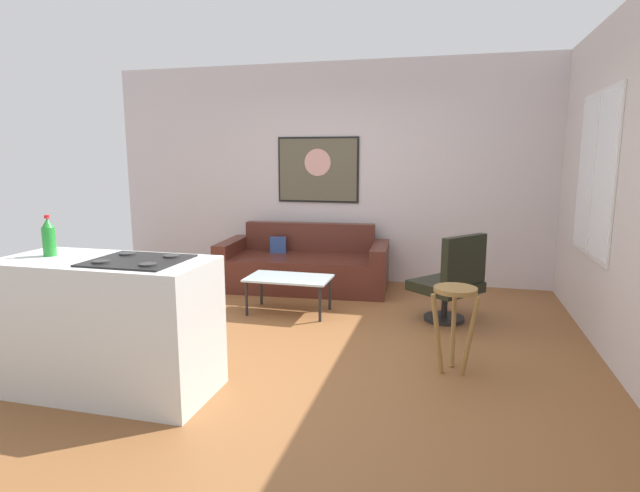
# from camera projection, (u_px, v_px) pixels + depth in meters

# --- Properties ---
(ground) EXTENTS (6.40, 6.40, 0.04)m
(ground) POSITION_uv_depth(u_px,v_px,m) (288.00, 342.00, 4.56)
(ground) COLOR brown
(back_wall) EXTENTS (6.40, 0.05, 2.80)m
(back_wall) POSITION_uv_depth(u_px,v_px,m) (345.00, 173.00, 6.63)
(back_wall) COLOR beige
(back_wall) RESTS_ON ground
(right_wall) EXTENTS (0.05, 6.40, 2.80)m
(right_wall) POSITION_uv_depth(u_px,v_px,m) (620.00, 184.00, 3.96)
(right_wall) COLOR beige
(right_wall) RESTS_ON ground
(couch) EXTENTS (2.10, 1.07, 0.77)m
(couch) POSITION_uv_depth(u_px,v_px,m) (304.00, 267.00, 6.34)
(couch) COLOR #4D2219
(couch) RESTS_ON ground
(coffee_table) EXTENTS (0.86, 0.50, 0.38)m
(coffee_table) POSITION_uv_depth(u_px,v_px,m) (289.00, 280.00, 5.30)
(coffee_table) COLOR silver
(coffee_table) RESTS_ON ground
(armchair) EXTENTS (0.78, 0.78, 0.88)m
(armchair) POSITION_uv_depth(u_px,v_px,m) (452.00, 281.00, 4.97)
(armchair) COLOR black
(armchair) RESTS_ON ground
(bar_stool) EXTENTS (0.37, 0.36, 0.66)m
(bar_stool) POSITION_uv_depth(u_px,v_px,m) (455.00, 307.00, 3.80)
(bar_stool) COLOR olive
(bar_stool) RESTS_ON ground
(kitchen_counter) EXTENTS (1.45, 0.66, 0.96)m
(kitchen_counter) POSITION_uv_depth(u_px,v_px,m) (108.00, 326.00, 3.50)
(kitchen_counter) COLOR silver
(kitchen_counter) RESTS_ON ground
(soda_bottle) EXTENTS (0.09, 0.09, 0.29)m
(soda_bottle) POSITION_uv_depth(u_px,v_px,m) (49.00, 238.00, 3.52)
(soda_bottle) COLOR #258C2F
(soda_bottle) RESTS_ON kitchen_counter
(wall_painting) EXTENTS (1.09, 0.03, 0.85)m
(wall_painting) POSITION_uv_depth(u_px,v_px,m) (318.00, 170.00, 6.67)
(wall_painting) COLOR black
(window) EXTENTS (0.03, 1.22, 1.46)m
(window) POSITION_uv_depth(u_px,v_px,m) (595.00, 175.00, 4.53)
(window) COLOR silver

